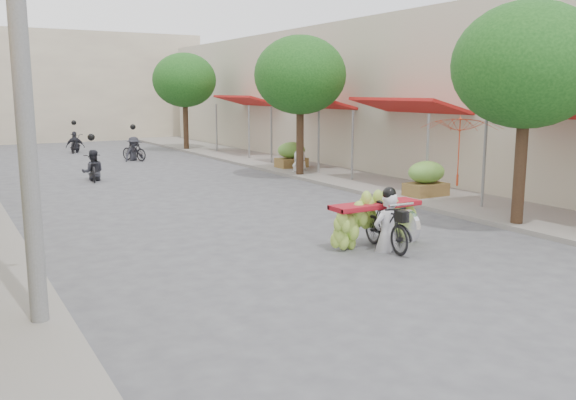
{
  "coord_description": "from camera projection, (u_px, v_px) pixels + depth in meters",
  "views": [
    {
      "loc": [
        -6.42,
        -5.56,
        3.21
      ],
      "look_at": [
        -0.51,
        4.67,
        1.1
      ],
      "focal_mm": 38.0,
      "sensor_mm": 36.0,
      "label": 1
    }
  ],
  "objects": [
    {
      "name": "produce_crate_mid",
      "position": [
        426.0,
        176.0,
        18.21
      ],
      "size": [
        1.2,
        0.88,
        1.16
      ],
      "color": "brown",
      "rests_on": "ground"
    },
    {
      "name": "pedestrian",
      "position": [
        300.0,
        150.0,
        23.86
      ],
      "size": [
        0.88,
        0.62,
        1.64
      ],
      "rotation": [
        0.0,
        0.0,
        3.33
      ],
      "color": "silver",
      "rests_on": "ground"
    },
    {
      "name": "bg_motorbike_c",
      "position": [
        75.0,
        138.0,
        32.17
      ],
      "size": [
        1.24,
        1.8,
        1.95
      ],
      "color": "black",
      "rests_on": "ground"
    },
    {
      "name": "banana_motorbike",
      "position": [
        382.0,
        214.0,
        12.49
      ],
      "size": [
        2.2,
        1.85,
        2.23
      ],
      "color": "black",
      "rests_on": "ground"
    },
    {
      "name": "market_umbrella",
      "position": [
        462.0,
        114.0,
        16.59
      ],
      "size": [
        2.71,
        2.71,
        1.98
      ],
      "rotation": [
        0.0,
        0.0,
        0.29
      ],
      "color": "red",
      "rests_on": "ground"
    },
    {
      "name": "sidewalk_right",
      "position": [
        321.0,
        170.0,
        24.69
      ],
      "size": [
        4.0,
        60.0,
        0.12
      ],
      "primitive_type": "cube",
      "color": "gray",
      "rests_on": "ground"
    },
    {
      "name": "street_tree_far",
      "position": [
        184.0,
        80.0,
        32.62
      ],
      "size": [
        3.4,
        3.4,
        5.25
      ],
      "color": "#3A2719",
      "rests_on": "ground"
    },
    {
      "name": "street_tree_mid",
      "position": [
        300.0,
        75.0,
        22.39
      ],
      "size": [
        3.4,
        3.4,
        5.25
      ],
      "color": "#3A2719",
      "rests_on": "ground"
    },
    {
      "name": "street_tree_near",
      "position": [
        527.0,
        66.0,
        13.87
      ],
      "size": [
        3.4,
        3.4,
        5.25
      ],
      "color": "#3A2719",
      "rests_on": "ground"
    },
    {
      "name": "bg_motorbike_b",
      "position": [
        134.0,
        142.0,
        28.35
      ],
      "size": [
        1.19,
        1.64,
        1.95
      ],
      "color": "black",
      "rests_on": "ground"
    },
    {
      "name": "ground",
      "position": [
        487.0,
        326.0,
        8.47
      ],
      "size": [
        120.0,
        120.0,
        0.0
      ],
      "primitive_type": "plane",
      "color": "#525257",
      "rests_on": "ground"
    },
    {
      "name": "utility_pole_near",
      "position": [
        18.0,
        26.0,
        7.66
      ],
      "size": [
        0.6,
        0.24,
        8.0
      ],
      "color": "slate",
      "rests_on": "ground"
    },
    {
      "name": "produce_crate_far",
      "position": [
        291.0,
        153.0,
        25.03
      ],
      "size": [
        1.2,
        0.88,
        1.16
      ],
      "color": "brown",
      "rests_on": "ground"
    },
    {
      "name": "bg_motorbike_a",
      "position": [
        92.0,
        160.0,
        22.08
      ],
      "size": [
        0.87,
        1.68,
        1.95
      ],
      "color": "black",
      "rests_on": "ground"
    },
    {
      "name": "shophouse_row_right",
      "position": [
        433.0,
        96.0,
        25.77
      ],
      "size": [
        9.77,
        40.0,
        6.0
      ],
      "color": "#BBB29B",
      "rests_on": "ground"
    },
    {
      "name": "far_building",
      "position": [
        43.0,
        87.0,
        40.24
      ],
      "size": [
        20.0,
        6.0,
        7.0
      ],
      "primitive_type": "cube",
      "color": "beige",
      "rests_on": "ground"
    }
  ]
}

